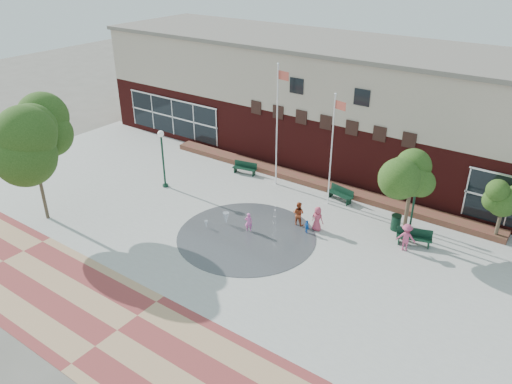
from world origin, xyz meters
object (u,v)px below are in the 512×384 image
Objects in this scene: bench_left at (245,170)px; trash_can at (396,222)px; tree_big_left at (30,137)px; child_splash at (249,222)px; flagpole_left at (278,120)px; flagpole_right at (332,145)px.

trash_can is (12.50, -1.24, 0.22)m from bench_left.
tree_big_left is (-18.79, -11.58, 5.05)m from trash_can.
child_splash is (5.21, -6.61, 0.32)m from bench_left.
bench_left is 12.56m from trash_can.
flagpole_left is 5.50m from bench_left.
flagpole_left is at bearing -171.87° from flagpole_right.
trash_can is at bearing -16.68° from bench_left.
flagpole_right is 7.52× the size of trash_can.
bench_left is at bearing -86.27° from child_splash.
flagpole_right is 7.38m from child_splash.
flagpole_right reaches higher than trash_can.
tree_big_left is at bearing -116.47° from flagpole_left.
bench_left is (-7.53, 0.64, -3.99)m from flagpole_right.
flagpole_right is 6.27m from trash_can.
tree_big_left is 6.20× the size of child_splash.
child_splash is (11.50, 6.21, -4.94)m from tree_big_left.
flagpole_right is at bearing 3.19° from flagpole_left.
trash_can is at bearing -178.12° from child_splash.
tree_big_left is (-9.27, -12.70, 0.64)m from flagpole_left.
trash_can is 22.64m from tree_big_left.
flagpole_left is 4.57× the size of bench_left.
flagpole_right reaches higher than bench_left.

